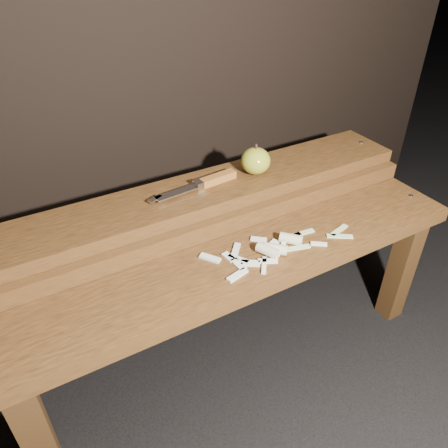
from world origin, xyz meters
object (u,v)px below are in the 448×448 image
bench_front_tier (249,281)px  apple (256,161)px  bench_rear_tier (205,215)px  knife (208,182)px

bench_front_tier → apple: size_ratio=14.06×
bench_front_tier → apple: apple is taller
bench_front_tier → bench_rear_tier: (0.00, 0.23, 0.06)m
bench_front_tier → bench_rear_tier: size_ratio=1.00×
knife → bench_front_tier: bearing=-93.7°
bench_front_tier → knife: 0.28m
apple → bench_front_tier: bearing=-125.1°
knife → bench_rear_tier: bearing=-152.3°
apple → knife: 0.15m
bench_rear_tier → apple: (0.16, 0.00, 0.12)m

